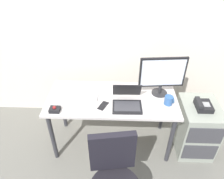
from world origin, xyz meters
name	(u,v)px	position (x,y,z in m)	size (l,w,h in m)	color
ground_plane	(112,141)	(0.00, 0.00, 0.00)	(8.00, 8.00, 0.00)	#63625B
back_wall	(114,20)	(0.00, 0.68, 1.40)	(6.00, 0.10, 2.80)	beige
desk	(112,104)	(0.00, 0.00, 0.65)	(1.46, 0.65, 0.73)	beige
file_cabinet	(196,128)	(1.02, -0.04, 0.33)	(0.42, 0.53, 0.67)	gray
desk_phone	(203,105)	(1.01, -0.05, 0.70)	(0.17, 0.20, 0.09)	black
monitor_main	(162,74)	(0.55, 0.11, 0.99)	(0.51, 0.18, 0.46)	#262628
keyboard	(79,97)	(-0.37, -0.02, 0.75)	(0.42, 0.15, 0.03)	silver
laptop	(127,101)	(0.17, -0.10, 0.78)	(0.32, 0.33, 0.22)	black
trackball_mouse	(55,109)	(-0.59, -0.24, 0.76)	(0.11, 0.09, 0.07)	black
coffee_mug	(169,100)	(0.62, -0.08, 0.78)	(0.10, 0.09, 0.10)	#2C538F
cell_phone	(103,106)	(-0.09, -0.14, 0.74)	(0.07, 0.14, 0.01)	black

